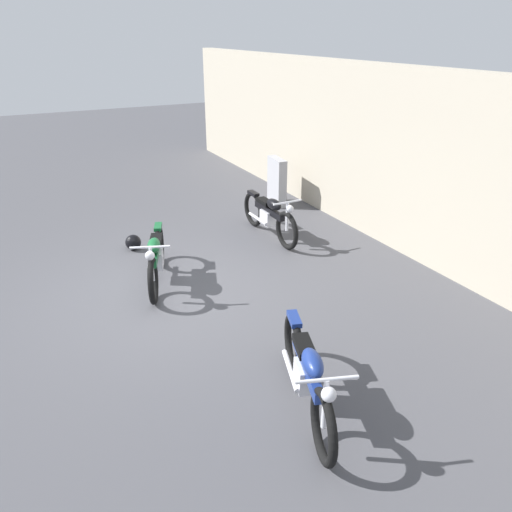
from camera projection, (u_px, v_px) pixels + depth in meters
The scene contains 7 objects.
ground_plane at pixel (169, 293), 7.65m from camera, with size 40.00×40.00×0.00m, color #47474C.
building_wall at pixel (400, 160), 8.81m from camera, with size 18.00×0.30×3.20m, color #B2A893.
stone_marker at pixel (277, 182), 11.33m from camera, with size 0.69×0.20×1.08m, color #9E9EA3.
helmet at pixel (133, 242), 9.11m from camera, with size 0.29×0.29×0.29m, color black.
motorcycle_green at pixel (156, 257), 7.82m from camera, with size 1.94×0.92×0.92m.
motorcycle_black at pixel (270, 215), 9.55m from camera, with size 2.07×0.58×0.93m.
motorcycle_blue at pixel (307, 375), 5.15m from camera, with size 2.00×0.89×0.93m.
Camera 1 is at (6.57, -1.86, 3.75)m, focal length 34.52 mm.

